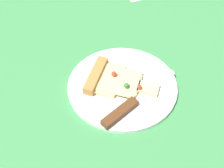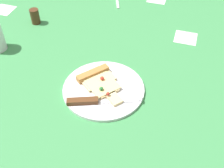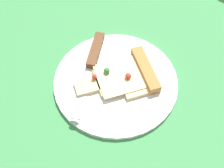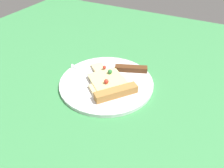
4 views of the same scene
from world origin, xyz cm
name	(u,v)px [view 1 (image 1 of 4)]	position (x,y,z in cm)	size (l,w,h in cm)	color
ground_plane	(99,68)	(-0.04, -0.01, -1.50)	(148.39, 148.39, 3.00)	#3D8C4C
plate	(122,86)	(9.89, 2.60, 0.52)	(27.58, 27.58, 1.03)	silver
pizza_slice	(113,80)	(8.27, 0.60, 1.83)	(17.07, 18.40, 2.64)	beige
knife	(134,102)	(16.56, 2.59, 1.64)	(10.66, 23.13, 2.45)	silver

